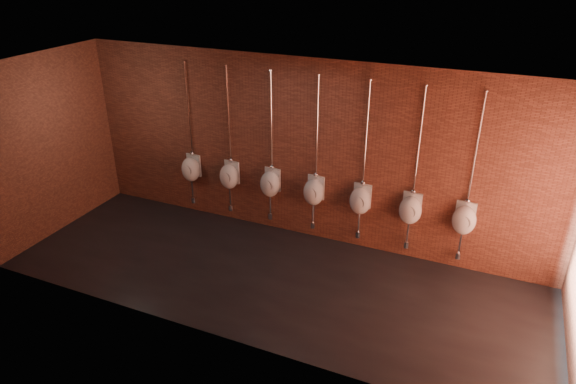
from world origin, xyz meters
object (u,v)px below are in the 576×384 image
object	(u,v)px
urinal_4	(360,200)
urinal_6	(464,219)
urinal_0	(191,168)
urinal_2	(270,183)
urinal_3	(314,191)
urinal_1	(229,176)
urinal_5	(410,209)

from	to	relation	value
urinal_4	urinal_6	xyz separation A→B (m)	(1.66, 0.00, 0.00)
urinal_0	urinal_4	size ratio (longest dim) A/B	1.00
urinal_2	urinal_4	bearing A→B (deg)	0.00
urinal_3	urinal_1	bearing A→B (deg)	180.00
urinal_3	urinal_0	bearing A→B (deg)	180.00
urinal_2	urinal_3	world-z (taller)	same
urinal_2	urinal_5	world-z (taller)	same
urinal_3	urinal_6	distance (m)	2.49
urinal_0	urinal_1	xyz separation A→B (m)	(0.83, 0.00, 0.00)
urinal_2	urinal_6	size ratio (longest dim) A/B	1.00
urinal_3	urinal_6	size ratio (longest dim) A/B	1.00
urinal_0	urinal_1	world-z (taller)	same
urinal_1	urinal_3	bearing A→B (deg)	0.00
urinal_4	urinal_1	bearing A→B (deg)	180.00
urinal_2	urinal_1	bearing A→B (deg)	180.00
urinal_0	urinal_5	world-z (taller)	same
urinal_5	urinal_6	world-z (taller)	same
urinal_1	urinal_6	size ratio (longest dim) A/B	1.00
urinal_0	urinal_5	xyz separation A→B (m)	(4.15, 0.00, 0.00)
urinal_2	urinal_6	xyz separation A→B (m)	(3.32, 0.00, 0.00)
urinal_5	urinal_1	bearing A→B (deg)	180.00
urinal_0	urinal_6	xyz separation A→B (m)	(4.98, 0.00, 0.00)
urinal_1	urinal_3	world-z (taller)	same
urinal_3	urinal_5	xyz separation A→B (m)	(1.66, 0.00, 0.00)
urinal_4	urinal_6	size ratio (longest dim) A/B	1.00
urinal_2	urinal_6	bearing A→B (deg)	0.00
urinal_0	urinal_2	world-z (taller)	same
urinal_3	urinal_6	bearing A→B (deg)	0.00
urinal_1	urinal_2	size ratio (longest dim) A/B	1.00
urinal_1	urinal_3	size ratio (longest dim) A/B	1.00
urinal_1	urinal_5	world-z (taller)	same
urinal_6	urinal_0	bearing A→B (deg)	180.00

